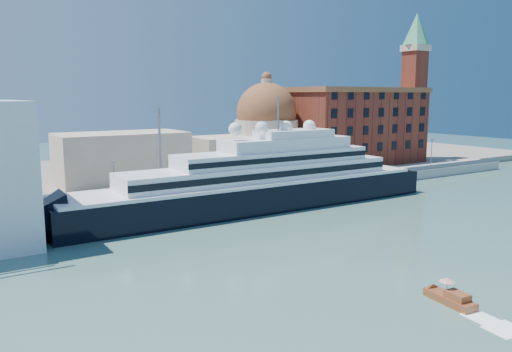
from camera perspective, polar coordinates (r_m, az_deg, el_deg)
ground at (r=86.04m, az=10.39°, el=-6.32°), size 400.00×400.00×0.00m
quay at (r=112.38m, az=-1.41°, el=-1.87°), size 180.00×10.00×2.50m
land at (r=148.61m, az=-9.57°, el=0.61°), size 260.00×72.00×2.00m
quay_fence at (r=108.27m, az=-0.19°, el=-1.29°), size 180.00×0.10×1.20m
superyacht at (r=99.04m, az=-1.53°, el=-1.41°), size 88.87×12.32×26.56m
water_taxi at (r=60.61m, az=21.39°, el=-12.82°), size 2.67×6.24×2.88m
warehouse at (r=156.76m, az=11.67°, el=5.69°), size 43.00×19.00×23.25m
campanile at (r=174.14m, az=17.63°, el=10.71°), size 8.40×8.40×47.00m
church at (r=134.63m, az=-4.29°, el=4.09°), size 66.00×18.00×25.50m
lamp_posts at (r=103.61m, az=-6.96°, el=1.94°), size 120.80×2.40×18.00m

